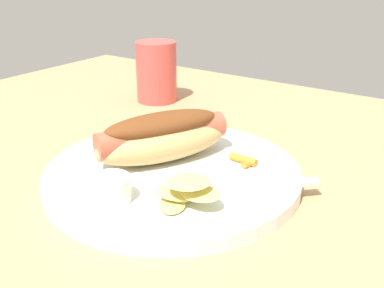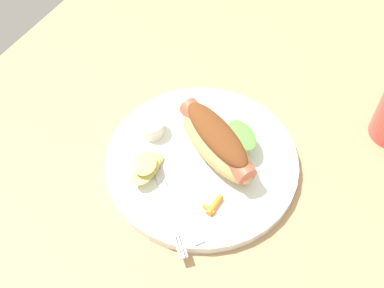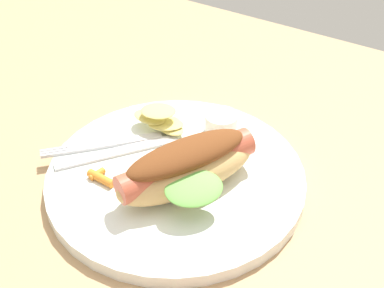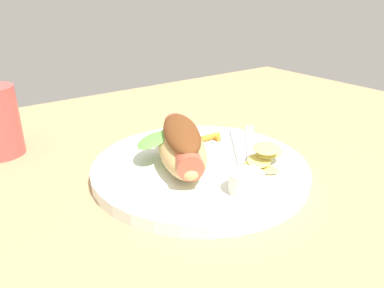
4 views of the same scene
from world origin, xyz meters
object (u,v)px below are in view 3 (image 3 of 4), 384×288
(fork, at_px, (105,144))
(chips_pile, at_px, (162,120))
(plate, at_px, (176,178))
(sauce_ramekin, at_px, (221,123))
(hot_dog, at_px, (187,166))
(knife, at_px, (118,152))
(carrot_garnish, at_px, (100,177))

(fork, height_order, chips_pile, chips_pile)
(fork, distance_m, chips_pile, 0.08)
(plate, bearing_deg, sauce_ramekin, -93.21)
(hot_dog, distance_m, fork, 0.12)
(hot_dog, xyz_separation_m, knife, (0.10, -0.00, -0.03))
(sauce_ramekin, bearing_deg, hot_dog, 99.53)
(carrot_garnish, bearing_deg, hot_dog, -153.87)
(hot_dog, height_order, knife, hot_dog)
(knife, relative_size, chips_pile, 2.08)
(plate, distance_m, fork, 0.10)
(plate, xyz_separation_m, sauce_ramekin, (-0.01, -0.09, 0.02))
(plate, relative_size, carrot_garnish, 8.50)
(knife, distance_m, chips_pile, 0.07)
(plate, distance_m, sauce_ramekin, 0.10)
(sauce_ramekin, xyz_separation_m, chips_pile, (0.06, 0.03, 0.00))
(sauce_ramekin, height_order, carrot_garnish, sauce_ramekin)
(chips_pile, bearing_deg, carrot_garnish, 87.42)
(hot_dog, height_order, sauce_ramekin, hot_dog)
(fork, relative_size, knife, 0.76)
(carrot_garnish, bearing_deg, knife, -74.78)
(sauce_ramekin, bearing_deg, chips_pile, 28.28)
(hot_dog, bearing_deg, sauce_ramekin, -143.62)
(plate, distance_m, knife, 0.08)
(fork, bearing_deg, chips_pile, -168.60)
(knife, height_order, carrot_garnish, carrot_garnish)
(hot_dog, height_order, chips_pile, hot_dog)
(sauce_ramekin, height_order, fork, sauce_ramekin)
(hot_dog, relative_size, chips_pile, 2.43)
(chips_pile, bearing_deg, hot_dog, 138.76)
(plate, bearing_deg, chips_pile, -45.50)
(plate, xyz_separation_m, fork, (0.10, 0.00, 0.01))
(hot_dog, distance_m, sauce_ramekin, 0.11)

